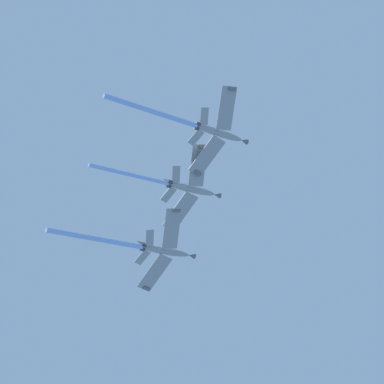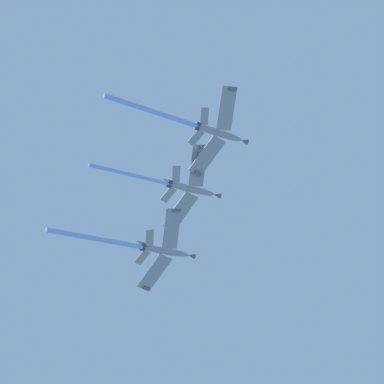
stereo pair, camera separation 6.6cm
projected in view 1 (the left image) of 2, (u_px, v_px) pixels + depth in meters
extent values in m
ellipsoid|color=gray|center=(166.00, 251.00, 142.12)|extent=(11.30, 3.86, 6.88)
cone|color=#595E60|center=(192.00, 256.00, 145.68)|extent=(2.18, 1.58, 1.81)
ellipsoid|color=black|center=(173.00, 251.00, 143.73)|extent=(3.04, 1.57, 2.12)
cube|color=gray|center=(155.00, 273.00, 142.71)|extent=(6.86, 9.52, 1.88)
cube|color=#595E60|center=(147.00, 289.00, 143.50)|extent=(1.78, 1.35, 0.96)
cube|color=gray|center=(172.00, 229.00, 140.52)|extent=(3.61, 9.12, 1.88)
cube|color=#595E60|center=(177.00, 211.00, 139.62)|extent=(1.67, 0.76, 0.96)
cube|color=gray|center=(142.00, 257.00, 139.94)|extent=(3.23, 3.95, 0.99)
cube|color=gray|center=(150.00, 238.00, 139.00)|extent=(2.04, 3.76, 0.99)
cube|color=#595E60|center=(144.00, 245.00, 140.73)|extent=(3.40, 0.88, 3.60)
cylinder|color=#38383D|center=(142.00, 249.00, 139.06)|extent=(1.40, 1.04, 1.18)
cylinder|color=#38383D|center=(144.00, 245.00, 138.87)|extent=(1.40, 1.04, 1.18)
cylinder|color=#8CB2F4|center=(96.00, 239.00, 133.15)|extent=(19.20, 4.96, 11.08)
ellipsoid|color=gray|center=(192.00, 189.00, 139.74)|extent=(11.22, 3.81, 7.06)
cone|color=#595E60|center=(217.00, 195.00, 143.39)|extent=(2.18, 1.58, 1.83)
ellipsoid|color=black|center=(199.00, 190.00, 141.37)|extent=(3.02, 1.56, 2.16)
cube|color=gray|center=(180.00, 211.00, 140.31)|extent=(6.81, 9.51, 1.94)
cube|color=#595E60|center=(172.00, 228.00, 141.10)|extent=(1.77, 1.34, 0.99)
cube|color=gray|center=(198.00, 165.00, 138.12)|extent=(3.60, 9.13, 1.94)
cube|color=#595E60|center=(203.00, 147.00, 137.21)|extent=(1.66, 0.77, 0.99)
cube|color=gray|center=(168.00, 195.00, 137.48)|extent=(3.21, 3.94, 1.02)
cube|color=gray|center=(176.00, 174.00, 136.54)|extent=(2.04, 3.76, 1.02)
cube|color=#595E60|center=(170.00, 182.00, 138.26)|extent=(3.43, 0.88, 3.62)
cylinder|color=#38383D|center=(168.00, 186.00, 136.59)|extent=(1.40, 1.04, 1.19)
cylinder|color=#38383D|center=(170.00, 182.00, 136.40)|extent=(1.40, 1.04, 1.19)
cylinder|color=#8CB2F4|center=(130.00, 175.00, 131.40)|extent=(16.13, 4.04, 9.61)
ellipsoid|color=gray|center=(219.00, 133.00, 136.10)|extent=(11.17, 4.03, 7.14)
cone|color=#595E60|center=(244.00, 141.00, 139.82)|extent=(2.20, 1.61, 1.84)
ellipsoid|color=black|center=(226.00, 135.00, 137.75)|extent=(3.03, 1.62, 2.17)
cube|color=gray|center=(207.00, 156.00, 136.66)|extent=(6.94, 9.49, 1.96)
cube|color=#595E60|center=(198.00, 173.00, 137.43)|extent=(1.76, 1.36, 1.00)
cube|color=gray|center=(226.00, 108.00, 134.49)|extent=(3.40, 9.06, 1.96)
cube|color=#595E60|center=(233.00, 89.00, 133.58)|extent=(1.64, 0.73, 1.00)
cube|color=gray|center=(196.00, 137.00, 133.79)|extent=(3.26, 3.93, 1.03)
cube|color=gray|center=(204.00, 116.00, 132.85)|extent=(1.96, 3.73, 1.03)
cube|color=#595E60|center=(198.00, 125.00, 134.56)|extent=(3.43, 0.95, 3.62)
cylinder|color=#38383D|center=(196.00, 128.00, 132.89)|extent=(1.41, 1.06, 1.19)
cylinder|color=#38383D|center=(198.00, 124.00, 132.71)|extent=(1.41, 1.06, 1.19)
cylinder|color=#8CB2F4|center=(152.00, 111.00, 126.80)|extent=(18.61, 5.13, 11.36)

